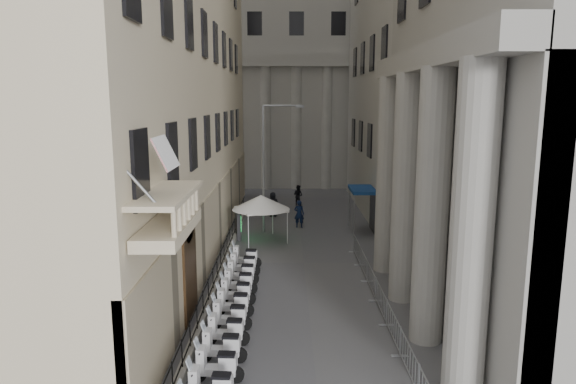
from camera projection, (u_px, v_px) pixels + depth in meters
name	position (u px, v px, depth m)	size (l,w,h in m)	color
far_building	(296.00, 40.00, 53.95)	(22.00, 10.00, 30.00)	#A5A39C
iron_fence	(223.00, 270.00, 27.09)	(0.30, 28.00, 1.40)	black
blue_awning	(361.00, 231.00, 34.98)	(1.60, 3.00, 3.00)	navy
scooter_3	(218.00, 382.00, 16.33)	(0.56, 1.40, 1.50)	silver
scooter_4	(223.00, 362.00, 17.56)	(0.56, 1.40, 1.50)	silver
scooter_5	(227.00, 345.00, 18.80)	(0.56, 1.40, 1.50)	silver
scooter_6	(230.00, 330.00, 20.04)	(0.56, 1.40, 1.50)	silver
scooter_7	(234.00, 316.00, 21.28)	(0.56, 1.40, 1.50)	silver
scooter_8	(237.00, 305.00, 22.51)	(0.56, 1.40, 1.50)	silver
scooter_9	(239.00, 294.00, 23.75)	(0.56, 1.40, 1.50)	silver
scooter_10	(242.00, 284.00, 24.99)	(0.56, 1.40, 1.50)	silver
scooter_11	(244.00, 276.00, 26.22)	(0.56, 1.40, 1.50)	silver
scooter_12	(246.00, 268.00, 27.46)	(0.56, 1.40, 1.50)	silver
barrier_1	(408.00, 376.00, 16.73)	(0.60, 2.40, 1.10)	#A0A2A7
barrier_2	(393.00, 340.00, 19.19)	(0.60, 2.40, 1.10)	#A0A2A7
barrier_3	(381.00, 313.00, 21.65)	(0.60, 2.40, 1.10)	#A0A2A7
barrier_4	(371.00, 291.00, 24.11)	(0.60, 2.40, 1.10)	#A0A2A7
barrier_5	(363.00, 273.00, 26.57)	(0.60, 2.40, 1.10)	#A0A2A7
barrier_6	(357.00, 259.00, 29.03)	(0.60, 2.40, 1.10)	#A0A2A7
security_tent	(270.00, 204.00, 31.89)	(3.64, 3.64, 2.96)	silver
street_lamp	(268.00, 157.00, 34.01)	(2.78, 0.50, 8.53)	gray
info_kiosk	(238.00, 226.00, 32.83)	(0.45, 0.87, 1.78)	black
pedestrian_a	(299.00, 214.00, 35.93)	(0.71, 0.46, 1.94)	#0D1735
pedestrian_b	(298.00, 195.00, 43.47)	(0.85, 0.66, 1.75)	black
pedestrian_c	(273.00, 204.00, 39.36)	(0.92, 0.60, 1.89)	black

